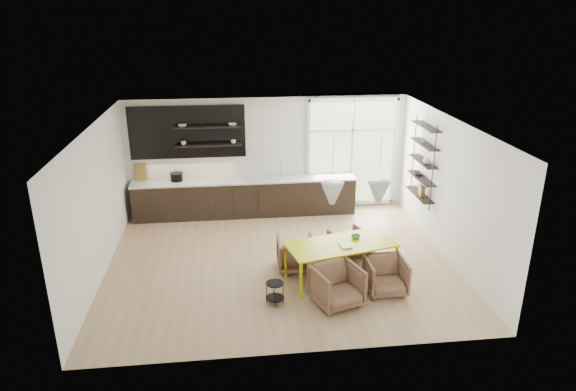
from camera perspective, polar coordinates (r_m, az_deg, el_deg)
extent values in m
cube|color=tan|center=(10.73, -0.88, -7.38)|extent=(7.00, 6.00, 0.01)
cube|color=white|center=(12.98, -2.27, 4.52)|extent=(7.00, 0.02, 2.90)
cube|color=white|center=(10.41, -20.47, -0.85)|extent=(0.02, 6.00, 2.90)
cube|color=white|center=(11.02, 17.49, 0.66)|extent=(0.02, 6.00, 2.90)
cube|color=white|center=(9.72, -0.98, 7.96)|extent=(7.00, 6.00, 0.01)
cube|color=#B2D1A5|center=(13.28, 7.06, 4.75)|extent=(2.20, 0.02, 2.70)
cube|color=silver|center=(13.25, 7.09, 4.72)|extent=(2.30, 0.08, 2.80)
cone|color=silver|center=(9.74, 4.94, 0.23)|extent=(0.44, 0.44, 0.42)
cone|color=silver|center=(9.95, 10.02, 0.44)|extent=(0.44, 0.44, 0.42)
cylinder|color=black|center=(9.49, 5.08, 4.80)|extent=(0.01, 0.01, 0.89)
cylinder|color=black|center=(9.71, 10.31, 4.91)|extent=(0.01, 0.01, 0.89)
cube|color=black|center=(12.94, -4.74, -0.24)|extent=(5.50, 0.65, 0.90)
cube|color=beige|center=(12.78, -4.80, 1.73)|extent=(5.54, 0.69, 0.04)
cube|color=white|center=(13.00, -4.89, 3.35)|extent=(5.50, 0.02, 0.55)
cube|color=black|center=(12.78, -11.11, 6.92)|extent=(2.80, 0.06, 1.30)
cube|color=black|center=(12.58, -8.91, 7.55)|extent=(1.60, 0.28, 0.03)
cube|color=black|center=(12.69, -8.80, 5.57)|extent=(1.60, 0.28, 0.03)
cube|color=olive|center=(13.12, -16.07, 2.54)|extent=(0.30, 0.10, 0.42)
cylinder|color=silver|center=(12.87, -0.83, 2.87)|extent=(0.02, 0.02, 0.40)
imported|color=white|center=(12.61, -11.66, 7.60)|extent=(0.22, 0.22, 0.05)
imported|color=white|center=(12.56, -6.16, 7.85)|extent=(0.22, 0.22, 0.05)
imported|color=white|center=(12.71, -11.53, 5.72)|extent=(0.12, 0.12, 0.10)
imported|color=white|center=(12.66, -6.09, 5.96)|extent=(0.12, 0.12, 0.10)
cylinder|color=black|center=(12.88, -12.27, 1.99)|extent=(0.29, 0.29, 0.18)
cube|color=black|center=(11.41, 15.80, 2.83)|extent=(0.02, 0.02, 1.90)
cube|color=black|center=(12.48, 13.78, 4.50)|extent=(0.02, 0.02, 1.90)
cube|color=black|center=(12.19, 14.41, 0.10)|extent=(0.26, 1.20, 0.02)
cube|color=black|center=(12.06, 14.58, 1.88)|extent=(0.26, 1.20, 0.02)
cube|color=black|center=(11.95, 14.75, 3.70)|extent=(0.26, 1.20, 0.02)
cube|color=black|center=(11.84, 14.92, 5.56)|extent=(0.26, 1.20, 0.03)
cube|color=black|center=(11.75, 15.09, 7.44)|extent=(0.26, 1.20, 0.03)
imported|color=white|center=(11.69, 15.22, 3.86)|extent=(0.18, 0.18, 0.19)
imported|color=#333338|center=(12.23, 14.27, 2.35)|extent=(0.22, 0.22, 0.05)
imported|color=white|center=(11.92, 14.77, 5.95)|extent=(0.10, 0.10, 0.09)
cube|color=olive|center=(12.06, 14.63, 0.53)|extent=(0.10, 0.18, 0.24)
cube|color=#CED106|center=(9.83, 5.92, -5.40)|extent=(2.21, 1.38, 0.03)
cube|color=#CED106|center=(9.31, 1.45, -9.46)|extent=(0.06, 0.06, 0.72)
cube|color=#CED106|center=(9.99, -0.31, -7.24)|extent=(0.06, 0.06, 0.72)
cube|color=#CED106|center=(10.11, 11.92, -7.35)|extent=(0.06, 0.06, 0.72)
cube|color=#CED106|center=(10.75, 9.61, -5.46)|extent=(0.06, 0.06, 0.72)
imported|color=brown|center=(10.31, 0.82, -6.50)|extent=(0.72, 0.74, 0.66)
imported|color=brown|center=(10.75, 6.77, -5.52)|extent=(0.89, 0.90, 0.64)
imported|color=brown|center=(9.19, 5.44, -9.92)|extent=(1.00, 1.01, 0.73)
imported|color=brown|center=(9.69, 10.81, -8.75)|extent=(0.72, 0.74, 0.66)
cylinder|color=black|center=(9.13, -1.48, -9.73)|extent=(0.31, 0.31, 0.02)
cylinder|color=black|center=(9.28, -1.46, -11.29)|extent=(0.33, 0.33, 0.01)
cylinder|color=black|center=(9.23, -0.54, -10.84)|extent=(0.01, 0.01, 0.41)
cylinder|color=black|center=(9.36, -1.43, -10.37)|extent=(0.01, 0.01, 0.41)
cylinder|color=black|center=(9.25, -2.39, -10.81)|extent=(0.01, 0.01, 0.41)
cylinder|color=black|center=(9.11, -1.51, -11.31)|extent=(0.01, 0.01, 0.41)
imported|color=white|center=(9.71, 5.78, -5.54)|extent=(0.24, 0.31, 0.03)
imported|color=#57824A|center=(10.07, 7.54, -4.56)|extent=(0.20, 0.20, 0.06)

